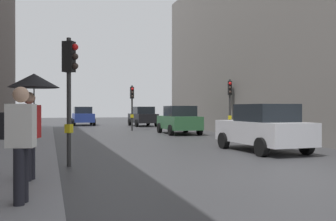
# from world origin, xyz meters

# --- Properties ---
(ground_plane) EXTENTS (120.00, 120.00, 0.00)m
(ground_plane) POSITION_xyz_m (0.00, 0.00, 0.00)
(ground_plane) COLOR #38383A
(sidewalk_kerb) EXTENTS (2.76, 40.00, 0.16)m
(sidewalk_kerb) POSITION_xyz_m (-6.64, 6.00, 0.08)
(sidewalk_kerb) COLOR gray
(sidewalk_kerb) RESTS_ON ground
(building_facade_right) EXTENTS (12.00, 24.15, 11.16)m
(building_facade_right) POSITION_xyz_m (11.26, 13.48, 5.58)
(building_facade_right) COLOR slate
(building_facade_right) RESTS_ON ground
(traffic_light_far_median) EXTENTS (0.24, 0.43, 3.25)m
(traffic_light_far_median) POSITION_xyz_m (0.17, 19.12, 2.24)
(traffic_light_far_median) COLOR #2D2D2D
(traffic_light_far_median) RESTS_ON ground
(traffic_light_near_right) EXTENTS (0.44, 0.37, 3.54)m
(traffic_light_near_right) POSITION_xyz_m (-4.94, 3.14, 2.44)
(traffic_light_near_right) COLOR #2D2D2D
(traffic_light_near_right) RESTS_ON ground
(traffic_light_mid_street) EXTENTS (0.33, 0.45, 3.37)m
(traffic_light_mid_street) POSITION_xyz_m (4.96, 13.18, 2.32)
(traffic_light_mid_street) COLOR #2D2D2D
(traffic_light_mid_street) RESTS_ON ground
(car_silver_hatchback) EXTENTS (2.12, 4.25, 1.76)m
(car_silver_hatchback) POSITION_xyz_m (2.09, 4.76, 0.88)
(car_silver_hatchback) COLOR #BCBCC1
(car_silver_hatchback) RESTS_ON ground
(car_blue_van) EXTENTS (2.03, 4.20, 1.76)m
(car_blue_van) POSITION_xyz_m (-2.45, 29.33, 0.88)
(car_blue_van) COLOR navy
(car_blue_van) RESTS_ON ground
(car_green_estate) EXTENTS (2.13, 4.26, 1.76)m
(car_green_estate) POSITION_xyz_m (2.27, 14.86, 0.88)
(car_green_estate) COLOR #2D6038
(car_green_estate) RESTS_ON ground
(car_dark_suv) EXTENTS (2.10, 4.24, 1.76)m
(car_dark_suv) POSITION_xyz_m (2.61, 25.94, 0.88)
(car_dark_suv) COLOR black
(car_dark_suv) RESTS_ON ground
(pedestrian_with_umbrella) EXTENTS (1.00, 1.00, 2.14)m
(pedestrian_with_umbrella) POSITION_xyz_m (-5.79, 0.46, 1.84)
(pedestrian_with_umbrella) COLOR black
(pedestrian_with_umbrella) RESTS_ON sidewalk_kerb
(pedestrian_with_black_backpack) EXTENTS (0.65, 0.41, 1.77)m
(pedestrian_with_black_backpack) POSITION_xyz_m (-5.92, -1.45, 1.16)
(pedestrian_with_black_backpack) COLOR black
(pedestrian_with_black_backpack) RESTS_ON sidewalk_kerb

